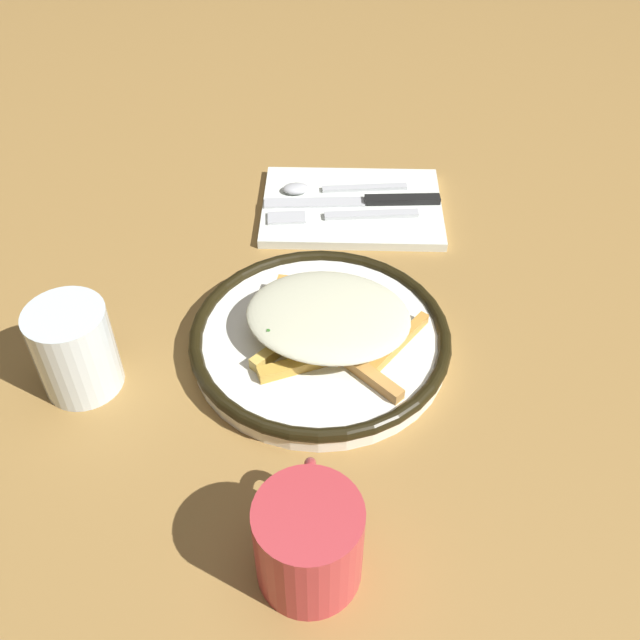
{
  "coord_description": "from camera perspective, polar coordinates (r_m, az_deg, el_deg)",
  "views": [
    {
      "loc": [
        -0.48,
        -0.01,
        0.51
      ],
      "look_at": [
        0.0,
        0.0,
        0.04
      ],
      "focal_mm": 40.32,
      "sensor_mm": 36.0,
      "label": 1
    }
  ],
  "objects": [
    {
      "name": "spoon",
      "position": [
        0.89,
        0.25,
        10.41
      ],
      "size": [
        0.03,
        0.15,
        0.01
      ],
      "color": "silver",
      "rests_on": "napkin"
    },
    {
      "name": "knife",
      "position": [
        0.87,
        3.83,
        9.42
      ],
      "size": [
        0.02,
        0.21,
        0.01
      ],
      "color": "black",
      "rests_on": "napkin"
    },
    {
      "name": "fork",
      "position": [
        0.84,
        1.77,
        8.27
      ],
      "size": [
        0.03,
        0.18,
        0.01
      ],
      "color": "silver",
      "rests_on": "napkin"
    },
    {
      "name": "coffee_mug",
      "position": [
        0.53,
        -0.9,
        -17.11
      ],
      "size": [
        0.1,
        0.08,
        0.08
      ],
      "color": "#BB363C",
      "rests_on": "ground_plane"
    },
    {
      "name": "fries_heap",
      "position": [
        0.67,
        0.46,
        -0.11
      ],
      "size": [
        0.16,
        0.18,
        0.03
      ],
      "color": "#F3B756",
      "rests_on": "plate"
    },
    {
      "name": "water_glass",
      "position": [
        0.68,
        -18.89,
        -2.22
      ],
      "size": [
        0.07,
        0.07,
        0.09
      ],
      "primitive_type": "cylinder",
      "color": "silver",
      "rests_on": "ground_plane"
    },
    {
      "name": "napkin",
      "position": [
        0.87,
        2.55,
        8.96
      ],
      "size": [
        0.16,
        0.22,
        0.01
      ],
      "primitive_type": "cube",
      "rotation": [
        0.0,
        0.0,
        -0.02
      ],
      "color": "silver",
      "rests_on": "ground_plane"
    },
    {
      "name": "plate",
      "position": [
        0.69,
        0.0,
        -1.52
      ],
      "size": [
        0.25,
        0.25,
        0.03
      ],
      "color": "white",
      "rests_on": "ground_plane"
    },
    {
      "name": "ground_plane",
      "position": [
        0.7,
        0.0,
        -2.28
      ],
      "size": [
        2.6,
        2.6,
        0.0
      ],
      "primitive_type": "plane",
      "color": "olive"
    }
  ]
}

